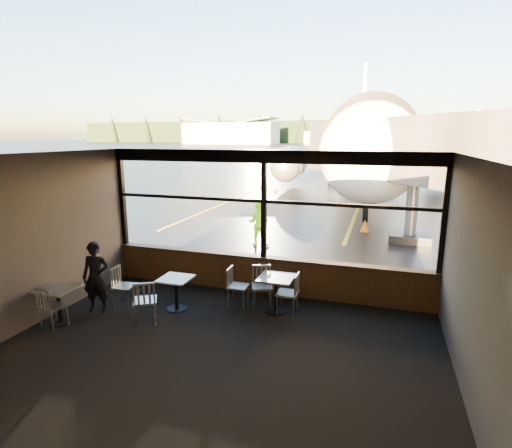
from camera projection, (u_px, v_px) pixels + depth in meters
The scene contains 33 objects.
ground_plane at pixel (375, 149), 121.70m from camera, with size 520.00×520.00×0.00m, color black.
carpet_floor at pixel (216, 352), 7.19m from camera, with size 8.00×6.00×0.01m, color black.
ceiling at pixel (212, 156), 6.43m from camera, with size 8.00×6.00×0.04m, color #38332D.
wall_left at pixel (30, 242), 7.99m from camera, with size 0.04×6.00×3.50m, color #4E463F.
wall_right at pixel (475, 286), 5.63m from camera, with size 0.04×6.00×3.50m, color #4E463F.
wall_back at pixel (95, 346), 4.02m from camera, with size 8.00×0.04×3.50m, color #4E463F.
window_sill at pixel (264, 275), 9.88m from camera, with size 8.00×0.28×0.90m, color #4D3117.
window_header at pixel (264, 157), 9.26m from camera, with size 8.00×0.18×0.30m, color black.
mullion_left at pixel (123, 198), 10.67m from camera, with size 0.12×0.12×2.60m, color black.
mullion_centre at pixel (264, 205), 9.51m from camera, with size 0.12×0.12×2.60m, color black.
mullion_right at pixel (445, 215), 8.34m from camera, with size 0.12×0.12×2.60m, color black.
window_transom at pixel (264, 201), 9.49m from camera, with size 8.00×0.10×0.08m, color black.
airliner at pixel (366, 108), 28.95m from camera, with size 31.55×37.87×11.57m, color white, non-canonical shape.
jet_bridge at pixel (411, 182), 13.55m from camera, with size 8.63×10.54×4.60m, color #2C2C2F, non-canonical shape.
cafe_table_near at pixel (276, 295), 8.77m from camera, with size 0.74×0.74×0.82m, color #A09C93, non-canonical shape.
cafe_table_mid at pixel (176, 294), 8.91m from camera, with size 0.68×0.68×0.75m, color #AAA69C, non-canonical shape.
cafe_table_left at pixel (59, 305), 8.26m from camera, with size 0.71×0.71×0.78m, color #A6A199, non-canonical shape.
chair_near_e at pixel (287, 294), 8.65m from camera, with size 0.52×0.52×0.94m, color #B1AD9F, non-canonical shape.
chair_near_w at pixel (238, 287), 9.10m from camera, with size 0.50×0.50×0.91m, color #B9B4A7, non-canonical shape.
chair_near_n at pixel (262, 287), 9.05m from camera, with size 0.51×0.51×0.94m, color #AAA59A, non-canonical shape.
chair_mid_s at pixel (145, 301), 8.25m from camera, with size 0.53×0.53×0.96m, color #B6B1A4, non-canonical shape.
chair_mid_w at pixel (124, 287), 9.05m from camera, with size 0.51×0.51×0.94m, color beige, non-canonical shape.
chair_left_s at pixel (53, 306), 8.04m from camera, with size 0.50×0.50×0.91m, color #AAA599, non-canonical shape.
passenger at pixel (96, 277), 8.73m from camera, with size 0.58×0.38×1.58m, color black.
ground_crew at pixel (259, 223), 14.08m from camera, with size 0.79×0.62×1.63m, color #BFF219.
cone_nose at pixel (365, 226), 16.23m from camera, with size 0.35×0.35×0.49m, color orange.
cone_wing at pixel (275, 187), 28.68m from camera, with size 0.32×0.32×0.44m, color #E74207.
hangar_left at pixel (231, 132), 196.98m from camera, with size 45.00×18.00×11.00m, color silver, non-canonical shape.
hangar_mid at pixel (379, 133), 181.13m from camera, with size 38.00×15.00×10.00m, color silver, non-canonical shape.
fuel_tank_a at pixel (312, 138), 187.60m from camera, with size 8.00×8.00×6.00m, color silver.
fuel_tank_b at pixel (334, 138), 184.66m from camera, with size 8.00×8.00×6.00m, color silver.
fuel_tank_c at pixel (356, 138), 181.71m from camera, with size 8.00×8.00×6.00m, color silver.
treeline at pixel (380, 132), 204.19m from camera, with size 360.00×3.00×12.00m, color black.
Camera 1 is at (2.65, -9.00, 3.82)m, focal length 28.00 mm.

